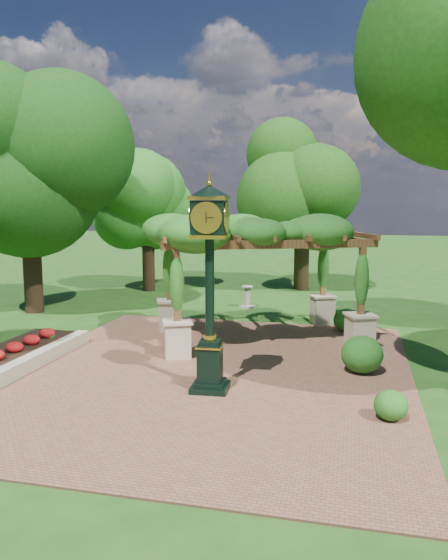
# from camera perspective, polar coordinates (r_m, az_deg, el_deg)

# --- Properties ---
(ground) EXTENTS (120.00, 120.00, 0.00)m
(ground) POSITION_cam_1_polar(r_m,az_deg,el_deg) (13.23, -2.58, -11.03)
(ground) COLOR #1E4714
(ground) RESTS_ON ground
(brick_plaza) EXTENTS (10.00, 12.00, 0.04)m
(brick_plaza) POSITION_cam_1_polar(r_m,az_deg,el_deg) (14.13, -1.44, -9.65)
(brick_plaza) COLOR brown
(brick_plaza) RESTS_ON ground
(border_wall) EXTENTS (0.35, 5.00, 0.40)m
(border_wall) POSITION_cam_1_polar(r_m,az_deg,el_deg) (15.45, -18.83, -7.83)
(border_wall) COLOR #C6B793
(border_wall) RESTS_ON ground
(flower_bed) EXTENTS (1.50, 5.00, 0.36)m
(flower_bed) POSITION_cam_1_polar(r_m,az_deg,el_deg) (15.94, -21.59, -7.55)
(flower_bed) COLOR red
(flower_bed) RESTS_ON ground
(pedestal_clock) EXTENTS (1.01, 1.01, 4.78)m
(pedestal_clock) POSITION_cam_1_polar(r_m,az_deg,el_deg) (12.20, -1.51, 1.15)
(pedestal_clock) COLOR black
(pedestal_clock) RESTS_ON brick_plaza
(pergola) EXTENTS (7.29, 6.04, 3.94)m
(pergola) POSITION_cam_1_polar(r_m,az_deg,el_deg) (16.96, 3.70, 4.44)
(pergola) COLOR #C3B391
(pergola) RESTS_ON brick_plaza
(sundial) EXTENTS (0.65, 0.65, 0.91)m
(sundial) POSITION_cam_1_polar(r_m,az_deg,el_deg) (22.42, 2.46, -1.91)
(sundial) COLOR #999A91
(sundial) RESTS_ON ground
(shrub_front) EXTENTS (0.83, 0.83, 0.61)m
(shrub_front) POSITION_cam_1_polar(r_m,az_deg,el_deg) (11.62, 17.04, -12.40)
(shrub_front) COLOR #24631C
(shrub_front) RESTS_ON brick_plaza
(shrub_mid) EXTENTS (1.25, 1.25, 0.95)m
(shrub_mid) POSITION_cam_1_polar(r_m,az_deg,el_deg) (14.37, 14.23, -7.54)
(shrub_mid) COLOR #215919
(shrub_mid) RESTS_ON brick_plaza
(shrub_back) EXTENTS (1.11, 1.11, 0.77)m
(shrub_back) POSITION_cam_1_polar(r_m,az_deg,el_deg) (18.68, 12.65, -4.11)
(shrub_back) COLOR #23651D
(shrub_back) RESTS_ON brick_plaza
(tree_west_near) EXTENTS (5.19, 5.19, 9.01)m
(tree_west_near) POSITION_cam_1_polar(r_m,az_deg,el_deg) (22.54, -19.93, 12.48)
(tree_west_near) COLOR #301D13
(tree_west_near) RESTS_ON ground
(tree_west_far) EXTENTS (3.57, 3.57, 6.43)m
(tree_west_far) POSITION_cam_1_polar(r_m,az_deg,el_deg) (26.61, -8.02, 8.31)
(tree_west_far) COLOR black
(tree_west_far) RESTS_ON ground
(tree_north) EXTENTS (4.21, 4.21, 7.91)m
(tree_north) POSITION_cam_1_polar(r_m,az_deg,el_deg) (27.05, 8.28, 10.44)
(tree_north) COLOR #352515
(tree_north) RESTS_ON ground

